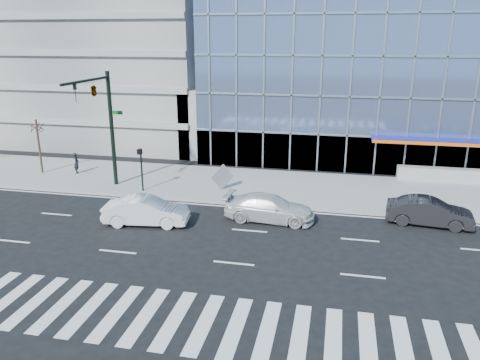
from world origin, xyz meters
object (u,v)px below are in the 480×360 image
object	(u,v)px
ped_signal_post	(141,163)
tilted_panel	(222,177)
white_suv	(269,208)
dark_sedan	(429,212)
traffic_signal	(99,103)
street_tree_near	(37,127)
pedestrian	(76,163)
white_sedan	(146,211)

from	to	relation	value
ped_signal_post	tilted_panel	bearing A→B (deg)	14.77
white_suv	tilted_panel	xyz separation A→B (m)	(-3.99, 4.55, 0.30)
dark_sedan	traffic_signal	bearing A→B (deg)	91.88
ped_signal_post	street_tree_near	world-z (taller)	street_tree_near
ped_signal_post	street_tree_near	size ratio (longest dim) A/B	0.71
pedestrian	tilted_panel	bearing A→B (deg)	-121.71
pedestrian	ped_signal_post	bearing A→B (deg)	-138.20
tilted_panel	ped_signal_post	bearing A→B (deg)	150.73
street_tree_near	tilted_panel	world-z (taller)	street_tree_near
white_suv	white_sedan	world-z (taller)	white_sedan
street_tree_near	white_sedan	distance (m)	14.60
street_tree_near	dark_sedan	world-z (taller)	street_tree_near
street_tree_near	white_suv	distance (m)	19.91
ped_signal_post	white_sedan	xyz separation A→B (m)	(2.49, -5.21, -1.34)
traffic_signal	tilted_panel	bearing A→B (deg)	12.81
ped_signal_post	dark_sedan	distance (m)	18.55
traffic_signal	dark_sedan	distance (m)	21.63
dark_sedan	pedestrian	world-z (taller)	pedestrian
tilted_panel	traffic_signal	bearing A→B (deg)	148.78
street_tree_near	tilted_panel	xyz separation A→B (m)	(14.85, -1.15, -2.72)
white_suv	white_sedan	size ratio (longest dim) A/B	1.09
ped_signal_post	street_tree_near	distance (m)	9.97
traffic_signal	tilted_panel	xyz separation A→B (m)	(7.85, 1.78, -5.10)
street_tree_near	white_sedan	size ratio (longest dim) A/B	0.87
ped_signal_post	white_suv	distance (m)	9.95
white_suv	dark_sedan	bearing A→B (deg)	-80.00
pedestrian	white_sedan	bearing A→B (deg)	-155.87
street_tree_near	dark_sedan	xyz separation A→B (m)	(27.90, -4.50, -3.00)
dark_sedan	tilted_panel	world-z (taller)	tilted_panel
pedestrian	white_suv	bearing A→B (deg)	-135.13
white_sedan	dark_sedan	bearing A→B (deg)	-86.12
traffic_signal	tilted_panel	distance (m)	9.53
ped_signal_post	dark_sedan	world-z (taller)	ped_signal_post
ped_signal_post	tilted_panel	distance (m)	5.63
traffic_signal	ped_signal_post	world-z (taller)	traffic_signal
ped_signal_post	white_suv	size ratio (longest dim) A/B	0.57
ped_signal_post	tilted_panel	xyz separation A→B (m)	(5.35, 1.41, -1.08)
traffic_signal	white_sedan	xyz separation A→B (m)	(4.99, -4.84, -5.36)
white_suv	pedestrian	distance (m)	17.21
street_tree_near	pedestrian	xyz separation A→B (m)	(2.76, 0.44, -2.81)
white_sedan	tilted_panel	size ratio (longest dim) A/B	3.74
ped_signal_post	dark_sedan	xyz separation A→B (m)	(18.40, -1.94, -1.36)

